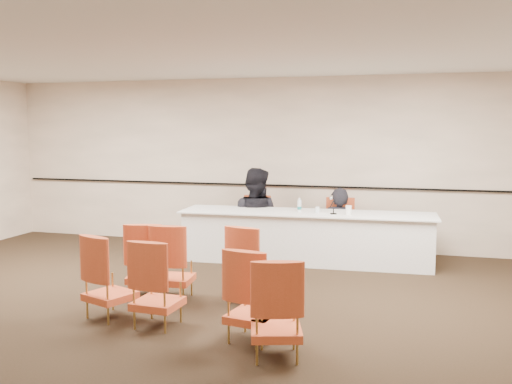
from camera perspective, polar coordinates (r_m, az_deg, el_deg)
floor at (r=6.73m, az=-7.64°, el=-11.93°), size 10.00×10.00×0.00m
ceiling at (r=6.45m, az=-8.04°, el=14.27°), size 10.00×10.00×0.00m
wall_back at (r=10.20m, az=1.21°, el=2.96°), size 10.00×0.04×3.00m
wall_rail at (r=10.19m, az=1.14°, el=0.70°), size 9.80×0.04×0.03m
panel_table at (r=9.06m, az=5.03°, el=-4.52°), size 4.03×1.11×0.80m
panelist_main at (r=9.59m, az=8.28°, el=-4.34°), size 0.60×0.40×1.61m
panelist_main_chair at (r=9.56m, az=8.30°, el=-3.52°), size 0.52×0.52×0.95m
panelist_second at (r=9.78m, az=-0.12°, el=-3.19°), size 1.03×0.85×1.92m
panelist_second_chair at (r=9.78m, az=-0.12°, el=-3.23°), size 0.52×0.52×0.95m
papers at (r=8.87m, az=7.31°, el=-2.14°), size 0.32×0.25×0.00m
microphone at (r=8.78m, az=7.76°, el=-1.38°), size 0.16×0.21×0.27m
water_bottle at (r=9.00m, az=4.36°, el=-1.30°), size 0.08×0.08×0.22m
drinking_glass at (r=8.90m, az=6.16°, el=-1.79°), size 0.08×0.08×0.10m
coffee_cup at (r=8.78m, az=9.24°, el=-1.81°), size 0.11×0.11×0.14m
aud_chair_front_left at (r=7.32m, az=-10.87°, el=-6.63°), size 0.61×0.61×0.95m
aud_chair_front_mid at (r=7.16m, az=-8.29°, el=-6.87°), size 0.55×0.55×0.95m
aud_chair_front_right at (r=6.98m, az=-0.58°, el=-7.16°), size 0.60×0.60×0.95m
aud_chair_back_left at (r=6.61m, az=-14.42°, el=-8.13°), size 0.65×0.65×0.95m
aud_chair_back_mid at (r=6.23m, az=-9.83°, el=-8.92°), size 0.53×0.53×0.95m
aud_chair_back_right at (r=5.72m, az=-0.29°, el=-10.20°), size 0.58×0.58×0.95m
aud_chair_extra at (r=5.33m, az=2.03°, el=-11.45°), size 0.62×0.62×0.95m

